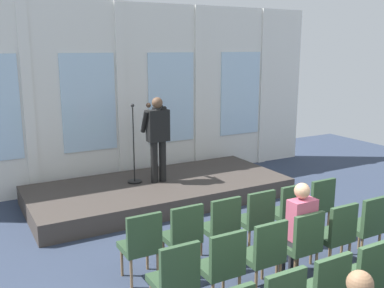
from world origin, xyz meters
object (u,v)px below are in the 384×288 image
mic_stand (134,166)px  chair_r2_c3 (364,275)px  chair_r1_c3 (302,241)px  chair_r0_c2 (221,224)px  chair_r1_c5 (367,223)px  chair_r0_c0 (141,242)px  chair_r1_c0 (175,276)px  chair_r1_c2 (264,252)px  chair_r0_c4 (288,209)px  chair_r1_c1 (222,263)px  chair_r0_c5 (317,203)px  audience_r1_c3 (298,225)px  chair_r1_c4 (336,232)px  chair_r0_c3 (256,216)px  speaker (158,133)px  chair_r0_c1 (183,233)px

mic_stand → chair_r2_c3: size_ratio=1.65×
chair_r1_c3 → chair_r0_c2: bearing=122.1°
chair_r1_c5 → chair_r0_c0: bearing=162.3°
chair_r1_c0 → chair_r1_c2: 1.20m
chair_r0_c0 → chair_r2_c3: (1.80, -1.92, 0.00)m
chair_r0_c4 → chair_r1_c2: (-1.20, -0.96, 0.00)m
chair_r1_c1 → chair_r0_c5: bearing=21.7°
chair_r1_c1 → audience_r1_c3: audience_r1_c3 is taller
chair_r1_c3 → audience_r1_c3: audience_r1_c3 is taller
chair_r1_c4 → chair_r0_c3: bearing=122.1°
chair_r2_c3 → chair_r1_c3: bearing=90.0°
chair_r1_c3 → chair_r1_c4: (0.60, 0.00, 0.00)m
speaker → chair_r0_c4: speaker is taller
chair_r0_c2 → chair_r1_c5: size_ratio=1.00×
chair_r1_c2 → chair_r0_c3: bearing=57.9°
chair_r1_c3 → chair_r1_c5: (1.20, 0.00, 0.00)m
chair_r0_c3 → chair_r1_c5: (1.20, -0.96, 0.00)m
speaker → chair_r2_c3: 4.79m
chair_r0_c1 → chair_r2_c3: size_ratio=1.00×
chair_r1_c2 → chair_r1_c3: 0.60m
chair_r0_c1 → chair_r1_c3: (1.20, -0.96, 0.00)m
chair_r0_c2 → chair_r0_c5: same height
chair_r0_c0 → chair_r1_c3: (1.80, -0.96, 0.00)m
mic_stand → chair_r1_c4: mic_stand is taller
speaker → chair_r0_c2: speaker is taller
chair_r0_c1 → chair_r0_c2: (0.60, 0.00, 0.00)m
chair_r0_c2 → chair_r1_c5: same height
chair_r2_c3 → chair_r0_c2: bearing=107.4°
chair_r0_c4 → chair_r1_c2: 1.54m
speaker → chair_r0_c0: bearing=-118.4°
speaker → chair_r1_c0: (-1.52, -3.76, -0.78)m
chair_r1_c4 → chair_r2_c3: 1.13m
chair_r1_c3 → audience_r1_c3: bearing=90.0°
chair_r0_c0 → chair_r0_c5: (3.00, 0.00, 0.00)m
chair_r1_c2 → chair_r1_c3: bearing=0.0°
chair_r0_c2 → chair_r0_c4: bearing=0.0°
chair_r1_c0 → chair_r1_c2: (1.20, 0.00, 0.00)m
chair_r0_c0 → chair_r0_c1: same height
chair_r0_c3 → chair_r2_c3: same height
chair_r0_c0 → audience_r1_c3: audience_r1_c3 is taller
chair_r1_c3 → chair_r2_c3: size_ratio=1.00×
chair_r0_c5 → speaker: bearing=117.9°
chair_r0_c5 → chair_r1_c4: 1.13m
chair_r1_c4 → chair_r1_c0: bearing=180.0°
chair_r0_c1 → chair_r1_c3: bearing=-38.6°
chair_r0_c4 → chair_r0_c5: same height
speaker → chair_r1_c2: speaker is taller
mic_stand → chair_r1_c2: size_ratio=1.65×
chair_r0_c4 → chair_r1_c4: (0.00, -0.96, 0.00)m
chair_r0_c1 → audience_r1_c3: bearing=-36.1°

